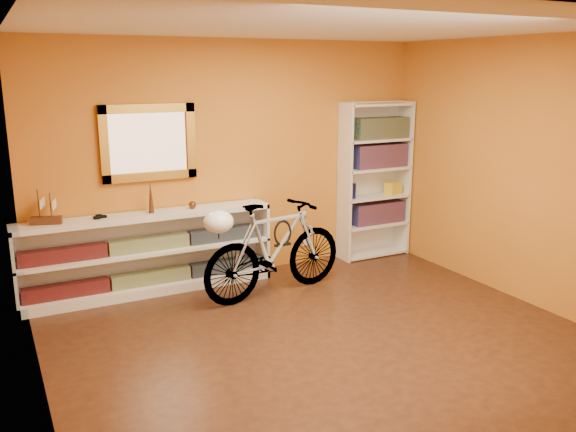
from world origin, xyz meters
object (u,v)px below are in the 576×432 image
console_unit (149,253)px  bicycle (275,248)px  bookcase (375,181)px  helmet (218,222)px

console_unit → bicycle: (1.13, -0.65, 0.07)m
console_unit → bookcase: bookcase is taller
bookcase → bicycle: bearing=-158.3°
console_unit → helmet: 1.00m
console_unit → bicycle: 1.31m
console_unit → helmet: bearing=-56.6°
bicycle → helmet: bicycle is taller
bookcase → helmet: size_ratio=6.54×
helmet → console_unit: bearing=123.4°
console_unit → bookcase: bearing=0.5°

